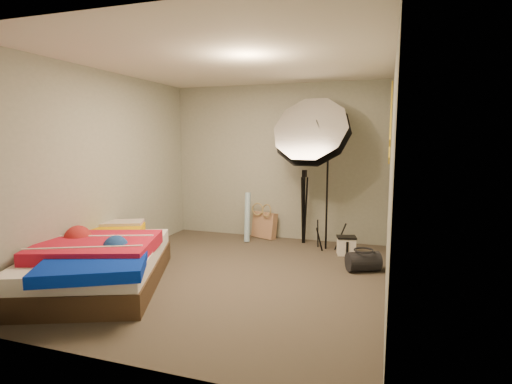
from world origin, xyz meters
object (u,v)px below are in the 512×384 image
at_px(wrapping_roll, 247,217).
at_px(photo_umbrella, 313,135).
at_px(bed, 98,261).
at_px(camera_case, 346,246).
at_px(tote_bag, 264,225).
at_px(duffel_bag, 363,262).
at_px(camera_tripod, 304,201).

xyz_separation_m(wrapping_roll, photo_umbrella, (1.06, -0.18, 1.30)).
bearing_deg(bed, camera_case, 39.22).
height_order(camera_case, bed, bed).
bearing_deg(bed, tote_bag, 66.47).
bearing_deg(wrapping_roll, tote_bag, 55.12).
bearing_deg(photo_umbrella, duffel_bag, -43.02).
relative_size(duffel_bag, bed, 0.18).
xyz_separation_m(wrapping_roll, bed, (-0.95, -2.35, -0.11)).
distance_m(tote_bag, wrapping_roll, 0.39).
relative_size(photo_umbrella, camera_tripod, 2.04).
xyz_separation_m(tote_bag, camera_case, (1.39, -0.57, -0.09)).
relative_size(camera_case, duffel_bag, 0.61).
distance_m(tote_bag, camera_tripod, 0.82).
xyz_separation_m(duffel_bag, photo_umbrella, (-0.80, 0.75, 1.57)).
xyz_separation_m(tote_bag, duffel_bag, (1.66, -1.21, -0.09)).
bearing_deg(photo_umbrella, tote_bag, 151.60).
xyz_separation_m(camera_case, bed, (-2.54, -2.07, 0.16)).
relative_size(bed, camera_tripod, 1.97).
bearing_deg(tote_bag, duffel_bag, -14.43).
xyz_separation_m(bed, photo_umbrella, (2.01, 2.17, 1.41)).
relative_size(camera_case, photo_umbrella, 0.10).
bearing_deg(duffel_bag, camera_case, 87.14).
height_order(bed, photo_umbrella, photo_umbrella).
bearing_deg(duffel_bag, bed, -178.74).
xyz_separation_m(photo_umbrella, camera_tripod, (-0.18, 0.35, -1.03)).
bearing_deg(camera_tripod, photo_umbrella, -63.08).
bearing_deg(camera_case, photo_umbrella, 154.99).
bearing_deg(duffel_bag, tote_bag, 118.25).
bearing_deg(wrapping_roll, camera_tripod, 11.11).
distance_m(camera_case, bed, 3.28).
xyz_separation_m(wrapping_roll, camera_case, (1.59, -0.28, -0.27)).
distance_m(camera_case, duffel_bag, 0.70).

